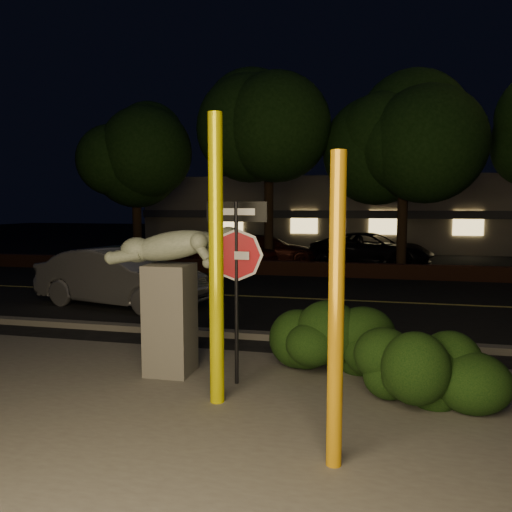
# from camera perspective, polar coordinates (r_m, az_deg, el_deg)

# --- Properties ---
(ground) EXTENTS (90.00, 90.00, 0.00)m
(ground) POSITION_cam_1_polar(r_m,az_deg,el_deg) (16.19, 7.87, -3.00)
(ground) COLOR black
(ground) RESTS_ON ground
(patio) EXTENTS (14.00, 6.00, 0.02)m
(patio) POSITION_cam_1_polar(r_m,az_deg,el_deg) (5.69, -2.81, -19.79)
(patio) COLOR #4C4944
(patio) RESTS_ON ground
(road) EXTENTS (80.00, 8.00, 0.01)m
(road) POSITION_cam_1_polar(r_m,az_deg,el_deg) (13.24, 6.69, -4.93)
(road) COLOR black
(road) RESTS_ON ground
(lane_marking) EXTENTS (80.00, 0.12, 0.00)m
(lane_marking) POSITION_cam_1_polar(r_m,az_deg,el_deg) (13.24, 6.69, -4.88)
(lane_marking) COLOR gold
(lane_marking) RESTS_ON road
(curb) EXTENTS (80.00, 0.25, 0.12)m
(curb) POSITION_cam_1_polar(r_m,az_deg,el_deg) (9.27, 3.86, -9.26)
(curb) COLOR #4C4944
(curb) RESTS_ON ground
(brick_wall) EXTENTS (40.00, 0.35, 0.50)m
(brick_wall) POSITION_cam_1_polar(r_m,az_deg,el_deg) (17.44, 8.27, -1.54)
(brick_wall) COLOR #452316
(brick_wall) RESTS_ON ground
(parking_lot) EXTENTS (40.00, 12.00, 0.01)m
(parking_lot) POSITION_cam_1_polar(r_m,az_deg,el_deg) (23.11, 9.43, -0.36)
(parking_lot) COLOR black
(parking_lot) RESTS_ON ground
(building) EXTENTS (22.00, 10.20, 4.00)m
(building) POSITION_cam_1_polar(r_m,az_deg,el_deg) (30.96, 10.43, 4.87)
(building) COLOR #665F51
(building) RESTS_ON ground
(tree_far_a) EXTENTS (4.60, 4.60, 7.43)m
(tree_far_a) POSITION_cam_1_polar(r_m,az_deg,el_deg) (21.34, -13.67, 13.41)
(tree_far_a) COLOR black
(tree_far_a) RESTS_ON ground
(tree_far_b) EXTENTS (5.20, 5.20, 8.41)m
(tree_far_b) POSITION_cam_1_polar(r_m,az_deg,el_deg) (19.86, 1.49, 16.23)
(tree_far_b) COLOR black
(tree_far_b) RESTS_ON ground
(tree_far_c) EXTENTS (4.80, 4.80, 7.84)m
(tree_far_c) POSITION_cam_1_polar(r_m,az_deg,el_deg) (19.04, 16.70, 15.24)
(tree_far_c) COLOR black
(tree_far_c) RESTS_ON ground
(yellow_pole_left) EXTENTS (0.18, 0.18, 3.57)m
(yellow_pole_left) POSITION_cam_1_polar(r_m,az_deg,el_deg) (6.09, -4.56, -0.66)
(yellow_pole_left) COLOR #D8D004
(yellow_pole_left) RESTS_ON ground
(yellow_pole_right) EXTENTS (0.15, 0.15, 2.96)m
(yellow_pole_right) POSITION_cam_1_polar(r_m,az_deg,el_deg) (4.67, 9.14, -6.49)
(yellow_pole_right) COLOR orange
(yellow_pole_right) RESTS_ON ground
(signpost) EXTENTS (0.85, 0.11, 2.52)m
(signpost) POSITION_cam_1_polar(r_m,az_deg,el_deg) (6.72, -2.27, 0.02)
(signpost) COLOR black
(signpost) RESTS_ON ground
(sculpture) EXTENTS (2.02, 0.64, 2.17)m
(sculpture) POSITION_cam_1_polar(r_m,az_deg,el_deg) (7.30, -9.56, -3.15)
(sculpture) COLOR #4C4944
(sculpture) RESTS_ON ground
(hedge_center) EXTENTS (2.32, 1.39, 1.13)m
(hedge_center) POSITION_cam_1_polar(r_m,az_deg,el_deg) (7.42, 9.26, -9.11)
(hedge_center) COLOR black
(hedge_center) RESTS_ON ground
(hedge_right) EXTENTS (1.60, 0.89, 1.03)m
(hedge_right) POSITION_cam_1_polar(r_m,az_deg,el_deg) (6.60, 17.12, -11.67)
(hedge_right) COLOR black
(hedge_right) RESTS_ON ground
(hedge_far_right) EXTENTS (1.83, 1.50, 1.09)m
(hedge_far_right) POSITION_cam_1_polar(r_m,az_deg,el_deg) (6.83, 20.73, -10.92)
(hedge_far_right) COLOR black
(hedge_far_right) RESTS_ON ground
(silver_sedan) EXTENTS (4.57, 2.43, 1.43)m
(silver_sedan) POSITION_cam_1_polar(r_m,az_deg,el_deg) (12.65, -15.22, -2.35)
(silver_sedan) COLOR #A9A9AE
(silver_sedan) RESTS_ON ground
(parked_car_red) EXTENTS (4.40, 3.38, 1.40)m
(parked_car_red) POSITION_cam_1_polar(r_m,az_deg,el_deg) (19.99, -3.00, 0.74)
(parked_car_red) COLOR maroon
(parked_car_red) RESTS_ON ground
(parked_car_darkred) EXTENTS (4.51, 2.66, 1.23)m
(parked_car_darkred) POSITION_cam_1_polar(r_m,az_deg,el_deg) (20.81, 1.30, 0.72)
(parked_car_darkred) COLOR #3B120B
(parked_car_darkred) RESTS_ON ground
(parked_car_dark) EXTENTS (5.26, 3.33, 1.35)m
(parked_car_dark) POSITION_cam_1_polar(r_m,az_deg,el_deg) (20.83, 13.06, 0.75)
(parked_car_dark) COLOR black
(parked_car_dark) RESTS_ON ground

